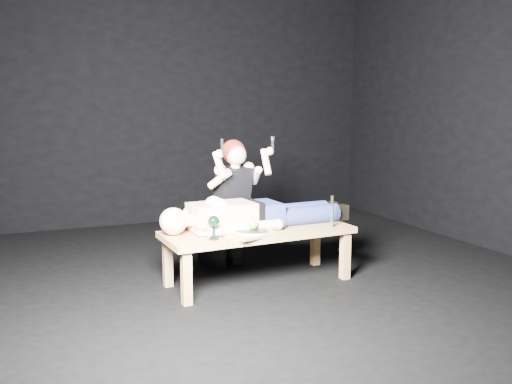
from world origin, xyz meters
The scene contains 13 objects.
ground centered at (0.00, 0.00, 0.00)m, with size 5.00×5.00×0.00m, color black.
back_wall centered at (0.00, 2.50, 1.50)m, with size 5.00×5.00×0.00m, color black.
table centered at (-0.11, -0.23, 0.23)m, with size 1.55×0.58×0.45m, color tan.
lying_man centered at (-0.06, -0.14, 0.59)m, with size 1.61×0.49×0.27m, color beige, non-canonical shape.
kneeling_woman centered at (-0.18, 0.28, 0.60)m, with size 0.63×0.71×1.19m, color black, non-canonical shape.
serving_tray centered at (-0.24, -0.41, 0.46)m, with size 0.37×0.27×0.02m, color #AC8751.
plate centered at (-0.24, -0.41, 0.48)m, with size 0.25×0.25×0.02m, color white.
apple centered at (-0.22, -0.40, 0.53)m, with size 0.08×0.08×0.08m, color #66AC2E.
goblet centered at (-0.55, -0.43, 0.54)m, with size 0.09×0.09×0.18m, color black, non-canonical shape.
fork_flat centered at (-0.48, -0.45, 0.45)m, with size 0.01×0.17×0.01m, color #B2B2B7.
knife_flat centered at (-0.05, -0.43, 0.45)m, with size 0.01×0.17×0.01m, color #B2B2B7.
spoon_flat centered at (-0.07, -0.34, 0.45)m, with size 0.01×0.17×0.01m, color #B2B2B7.
carving_knife centered at (0.49, -0.39, 0.58)m, with size 0.03×0.04×0.26m, color #B2B2B7, non-canonical shape.
Camera 1 is at (-1.76, -4.18, 1.41)m, focal length 37.68 mm.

